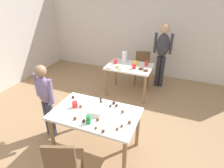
% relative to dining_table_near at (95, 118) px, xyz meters
% --- Properties ---
extents(ground_plane, '(6.40, 6.40, 0.00)m').
position_rel_dining_table_near_xyz_m(ground_plane, '(0.02, 0.21, -0.66)').
color(ground_plane, '#9E7A56').
extents(wall_back, '(6.40, 0.10, 2.60)m').
position_rel_dining_table_near_xyz_m(wall_back, '(0.02, 3.41, 0.64)').
color(wall_back, silver).
rests_on(wall_back, ground_plane).
extents(dining_table_near, '(1.30, 0.80, 0.75)m').
position_rel_dining_table_near_xyz_m(dining_table_near, '(0.00, 0.00, 0.00)').
color(dining_table_near, white).
rests_on(dining_table_near, ground_plane).
extents(dining_table_far, '(1.06, 0.75, 0.75)m').
position_rel_dining_table_near_xyz_m(dining_table_far, '(-0.08, 1.98, -0.02)').
color(dining_table_far, white).
rests_on(dining_table_far, ground_plane).
extents(chair_near_table, '(0.51, 0.51, 0.87)m').
position_rel_dining_table_near_xyz_m(chair_near_table, '(-0.06, -0.77, -0.16)').
color(chair_near_table, brown).
rests_on(chair_near_table, ground_plane).
extents(chair_far_table, '(0.47, 0.47, 0.87)m').
position_rel_dining_table_near_xyz_m(chair_far_table, '(0.06, 2.71, -0.16)').
color(chair_far_table, brown).
rests_on(chair_far_table, ground_plane).
extents(person_girl_near, '(0.45, 0.28, 1.36)m').
position_rel_dining_table_near_xyz_m(person_girl_near, '(-0.93, 0.02, 0.15)').
color(person_girl_near, '#383D4C').
rests_on(person_girl_near, ground_plane).
extents(person_adult_far, '(0.45, 0.23, 1.65)m').
position_rel_dining_table_near_xyz_m(person_adult_far, '(0.55, 2.68, 0.34)').
color(person_adult_far, '#28282D').
rests_on(person_adult_far, ground_plane).
extents(mixing_bowl, '(0.22, 0.22, 0.08)m').
position_rel_dining_table_near_xyz_m(mixing_bowl, '(0.05, -0.02, 0.13)').
color(mixing_bowl, white).
rests_on(mixing_bowl, dining_table_near).
extents(soda_can, '(0.07, 0.07, 0.12)m').
position_rel_dining_table_near_xyz_m(soda_can, '(0.03, -0.26, 0.16)').
color(soda_can, '#198438').
rests_on(soda_can, dining_table_near).
extents(fork_near, '(0.17, 0.02, 0.01)m').
position_rel_dining_table_near_xyz_m(fork_near, '(0.25, -0.00, 0.10)').
color(fork_near, silver).
rests_on(fork_near, dining_table_near).
extents(cup_near_0, '(0.09, 0.09, 0.10)m').
position_rel_dining_table_near_xyz_m(cup_near_0, '(-0.36, 0.01, 0.14)').
color(cup_near_0, red).
rests_on(cup_near_0, dining_table_near).
extents(cake_ball_0, '(0.05, 0.05, 0.05)m').
position_rel_dining_table_near_xyz_m(cake_ball_0, '(0.12, -0.16, 0.12)').
color(cake_ball_0, brown).
rests_on(cake_ball_0, dining_table_near).
extents(cake_ball_1, '(0.04, 0.04, 0.04)m').
position_rel_dining_table_near_xyz_m(cake_ball_1, '(-0.03, 0.28, 0.12)').
color(cake_ball_1, brown).
rests_on(cake_ball_1, dining_table_near).
extents(cake_ball_2, '(0.05, 0.05, 0.05)m').
position_rel_dining_table_near_xyz_m(cake_ball_2, '(0.38, 0.15, 0.12)').
color(cake_ball_2, brown).
rests_on(cake_ball_2, dining_table_near).
extents(cake_ball_3, '(0.05, 0.05, 0.05)m').
position_rel_dining_table_near_xyz_m(cake_ball_3, '(0.29, -0.35, 0.12)').
color(cake_ball_3, brown).
rests_on(cake_ball_3, dining_table_near).
extents(cake_ball_4, '(0.04, 0.04, 0.04)m').
position_rel_dining_table_near_xyz_m(cake_ball_4, '(0.17, -0.32, 0.11)').
color(cake_ball_4, brown).
rests_on(cake_ball_4, dining_table_near).
extents(cake_ball_5, '(0.04, 0.04, 0.04)m').
position_rel_dining_table_near_xyz_m(cake_ball_5, '(0.48, -0.16, 0.12)').
color(cake_ball_5, brown).
rests_on(cake_ball_5, dining_table_near).
extents(cake_ball_6, '(0.05, 0.05, 0.05)m').
position_rel_dining_table_near_xyz_m(cake_ball_6, '(0.17, 0.32, 0.12)').
color(cake_ball_6, '#3D2319').
rests_on(cake_ball_6, dining_table_near).
extents(cake_ball_7, '(0.05, 0.05, 0.05)m').
position_rel_dining_table_near_xyz_m(cake_ball_7, '(0.24, 0.26, 0.12)').
color(cake_ball_7, brown).
rests_on(cake_ball_7, dining_table_near).
extents(cake_ball_8, '(0.05, 0.05, 0.05)m').
position_rel_dining_table_near_xyz_m(cake_ball_8, '(-0.27, 0.03, 0.12)').
color(cake_ball_8, brown).
rests_on(cake_ball_8, dining_table_near).
extents(cake_ball_9, '(0.05, 0.05, 0.05)m').
position_rel_dining_table_near_xyz_m(cake_ball_9, '(-0.19, -0.26, 0.12)').
color(cake_ball_9, brown).
rests_on(cake_ball_9, dining_table_near).
extents(cake_ball_10, '(0.04, 0.04, 0.04)m').
position_rel_dining_table_near_xyz_m(cake_ball_10, '(-0.07, 0.36, 0.11)').
color(cake_ball_10, '#3D2319').
rests_on(cake_ball_10, dining_table_near).
extents(cake_ball_11, '(0.05, 0.05, 0.05)m').
position_rel_dining_table_near_xyz_m(cake_ball_11, '(-0.52, 0.22, 0.12)').
color(cake_ball_11, '#3D2319').
rests_on(cake_ball_11, dining_table_near).
extents(cake_ball_12, '(0.04, 0.04, 0.04)m').
position_rel_dining_table_near_xyz_m(cake_ball_12, '(0.15, 0.22, 0.11)').
color(cake_ball_12, '#3D2319').
rests_on(cake_ball_12, dining_table_near).
extents(cake_ball_13, '(0.05, 0.05, 0.05)m').
position_rel_dining_table_near_xyz_m(cake_ball_13, '(0.55, -0.05, 0.12)').
color(cake_ball_13, brown).
rests_on(cake_ball_13, dining_table_near).
extents(cake_ball_14, '(0.04, 0.04, 0.04)m').
position_rel_dining_table_near_xyz_m(cake_ball_14, '(0.44, -0.23, 0.11)').
color(cake_ball_14, brown).
rests_on(cake_ball_14, dining_table_near).
extents(cake_ball_15, '(0.05, 0.05, 0.05)m').
position_rel_dining_table_near_xyz_m(cake_ball_15, '(-0.04, -0.26, 0.12)').
color(cake_ball_15, '#3D2319').
rests_on(cake_ball_15, dining_table_near).
extents(pitcher_far, '(0.13, 0.13, 0.26)m').
position_rel_dining_table_near_xyz_m(pitcher_far, '(-0.28, 2.20, 0.22)').
color(pitcher_far, white).
rests_on(pitcher_far, dining_table_far).
extents(cup_far_0, '(0.09, 0.09, 0.12)m').
position_rel_dining_table_near_xyz_m(cup_far_0, '(0.07, 1.85, 0.15)').
color(cup_far_0, red).
rests_on(cup_far_0, dining_table_far).
extents(cup_far_1, '(0.08, 0.08, 0.12)m').
position_rel_dining_table_near_xyz_m(cup_far_1, '(0.29, 2.13, 0.15)').
color(cup_far_1, red).
rests_on(cup_far_1, dining_table_far).
extents(cup_far_2, '(0.09, 0.09, 0.11)m').
position_rel_dining_table_near_xyz_m(cup_far_2, '(-0.44, 1.99, 0.15)').
color(cup_far_2, red).
rests_on(cup_far_2, dining_table_far).
extents(cup_far_3, '(0.09, 0.09, 0.11)m').
position_rel_dining_table_near_xyz_m(cup_far_3, '(0.04, 2.07, 0.15)').
color(cup_far_3, yellow).
rests_on(cup_far_3, dining_table_far).
extents(donut_far_0, '(0.12, 0.12, 0.03)m').
position_rel_dining_table_near_xyz_m(donut_far_0, '(-0.31, 1.76, 0.11)').
color(donut_far_0, gold).
rests_on(donut_far_0, dining_table_far).
extents(donut_far_1, '(0.11, 0.11, 0.03)m').
position_rel_dining_table_near_xyz_m(donut_far_1, '(0.35, 1.81, 0.11)').
color(donut_far_1, brown).
rests_on(donut_far_1, dining_table_far).
extents(donut_far_2, '(0.13, 0.13, 0.04)m').
position_rel_dining_table_near_xyz_m(donut_far_2, '(-0.46, 1.66, 0.11)').
color(donut_far_2, white).
rests_on(donut_far_2, dining_table_far).
extents(donut_far_3, '(0.11, 0.11, 0.03)m').
position_rel_dining_table_near_xyz_m(donut_far_3, '(-0.21, 1.69, 0.11)').
color(donut_far_3, white).
rests_on(donut_far_3, dining_table_far).
extents(donut_far_4, '(0.12, 0.12, 0.04)m').
position_rel_dining_table_near_xyz_m(donut_far_4, '(0.23, 1.86, 0.11)').
color(donut_far_4, brown).
rests_on(donut_far_4, dining_table_far).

